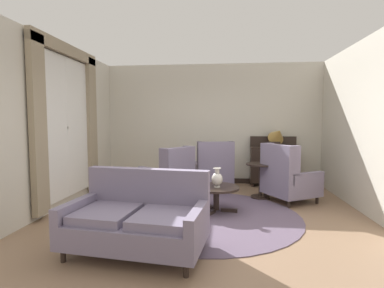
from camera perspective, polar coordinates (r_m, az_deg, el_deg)
ground at (r=4.70m, az=2.33°, el=-14.73°), size 8.25×8.25×0.00m
wall_back at (r=7.38m, az=3.90°, el=3.84°), size 5.45×0.08×2.92m
wall_left at (r=6.07m, az=-22.82°, el=3.34°), size 0.08×4.13×2.92m
wall_right at (r=5.81m, az=30.10°, el=3.05°), size 0.08×4.13×2.92m
baseboard_back at (r=7.48m, az=3.82°, el=-6.96°), size 5.29×0.03×0.12m
area_rug at (r=4.98m, az=2.57°, el=-13.53°), size 3.07×3.07×0.01m
window_with_curtains at (r=5.89m, az=-22.76°, el=4.50°), size 0.12×2.16×2.83m
coffee_table at (r=5.11m, az=4.70°, el=-9.12°), size 0.78×0.78×0.44m
porcelain_vase at (r=5.00m, az=4.84°, el=-6.66°), size 0.19×0.19×0.33m
settee at (r=3.66m, az=-10.36°, el=-14.05°), size 1.69×1.09×0.94m
armchair_foreground_right at (r=6.56m, az=4.24°, el=-5.04°), size 0.92×0.95×1.10m
armchair_back_corner at (r=5.94m, az=17.76°, el=-6.29°), size 1.14×1.12×1.11m
armchair_beside_settee at (r=6.02m, az=-4.25°, el=-6.20°), size 1.16×1.13×1.03m
side_table at (r=6.10m, az=13.02°, el=-6.22°), size 0.57×0.57×0.70m
sideboard at (r=7.25m, az=15.39°, el=-3.73°), size 1.08×0.34×1.17m
gramophone at (r=7.10m, az=16.03°, el=1.48°), size 0.44×0.53×0.55m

